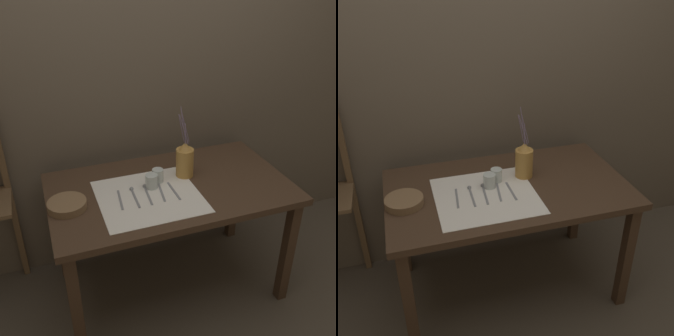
# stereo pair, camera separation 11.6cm
# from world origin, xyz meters

# --- Properties ---
(ground_plane) EXTENTS (12.00, 12.00, 0.00)m
(ground_plane) POSITION_xyz_m (0.00, 0.00, 0.00)
(ground_plane) COLOR brown
(stone_wall_back) EXTENTS (7.00, 0.06, 2.40)m
(stone_wall_back) POSITION_xyz_m (0.00, 0.51, 1.20)
(stone_wall_back) COLOR brown
(stone_wall_back) RESTS_ON ground_plane
(wooden_table) EXTENTS (1.38, 0.80, 0.77)m
(wooden_table) POSITION_xyz_m (0.00, 0.00, 0.68)
(wooden_table) COLOR #422D1E
(wooden_table) RESTS_ON ground_plane
(linen_cloth) EXTENTS (0.56, 0.53, 0.00)m
(linen_cloth) POSITION_xyz_m (-0.15, -0.07, 0.77)
(linen_cloth) COLOR white
(linen_cloth) RESTS_ON wooden_table
(pitcher_with_flowers) EXTENTS (0.10, 0.10, 0.43)m
(pitcher_with_flowers) POSITION_xyz_m (0.12, 0.08, 0.87)
(pitcher_with_flowers) COLOR #B7843D
(pitcher_with_flowers) RESTS_ON wooden_table
(wooden_bowl) EXTENTS (0.20, 0.20, 0.04)m
(wooden_bowl) POSITION_xyz_m (-0.58, -0.03, 0.79)
(wooden_bowl) COLOR brown
(wooden_bowl) RESTS_ON wooden_table
(glass_tumbler_near) EXTENTS (0.07, 0.07, 0.08)m
(glass_tumbler_near) POSITION_xyz_m (-0.10, 0.02, 0.82)
(glass_tumbler_near) COLOR silver
(glass_tumbler_near) RESTS_ON wooden_table
(glass_tumbler_far) EXTENTS (0.07, 0.07, 0.08)m
(glass_tumbler_far) POSITION_xyz_m (-0.05, 0.07, 0.81)
(glass_tumbler_far) COLOR silver
(glass_tumbler_far) RESTS_ON wooden_table
(fork_outer) EXTENTS (0.03, 0.19, 0.00)m
(fork_outer) POSITION_xyz_m (-0.31, -0.05, 0.78)
(fork_outer) COLOR gray
(fork_outer) RESTS_ON wooden_table
(spoon_inner) EXTENTS (0.03, 0.20, 0.02)m
(spoon_inner) POSITION_xyz_m (-0.22, -0.01, 0.78)
(spoon_inner) COLOR gray
(spoon_inner) RESTS_ON wooden_table
(spoon_outer) EXTENTS (0.03, 0.20, 0.02)m
(spoon_outer) POSITION_xyz_m (-0.14, -0.00, 0.78)
(spoon_outer) COLOR gray
(spoon_outer) RESTS_ON wooden_table
(fork_inner) EXTENTS (0.04, 0.19, 0.00)m
(fork_inner) POSITION_xyz_m (-0.07, -0.05, 0.78)
(fork_inner) COLOR gray
(fork_inner) RESTS_ON wooden_table
(knife_center) EXTENTS (0.01, 0.19, 0.00)m
(knife_center) POSITION_xyz_m (0.00, -0.06, 0.78)
(knife_center) COLOR gray
(knife_center) RESTS_ON wooden_table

